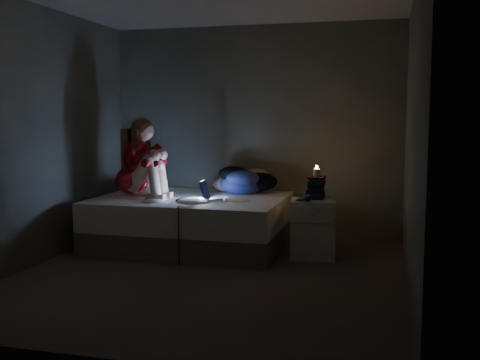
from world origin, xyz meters
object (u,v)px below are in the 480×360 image
(candle, at_px, (317,172))
(phone, at_px, (302,200))
(laptop, at_px, (193,190))
(woman, at_px, (131,158))
(nightstand, at_px, (313,229))
(bed, at_px, (192,222))

(candle, bearing_deg, phone, -131.81)
(laptop, bearing_deg, woman, 172.46)
(woman, bearing_deg, laptop, -0.02)
(nightstand, bearing_deg, bed, 167.17)
(woman, xyz_separation_m, phone, (1.94, -0.02, -0.41))
(nightstand, distance_m, phone, 0.34)
(bed, height_order, candle, candle)
(bed, bearing_deg, laptop, -67.38)
(bed, xyz_separation_m, nightstand, (1.41, -0.14, 0.02))
(bed, xyz_separation_m, candle, (1.43, -0.04, 0.62))
(phone, bearing_deg, woman, -159.27)
(nightstand, height_order, candle, candle)
(candle, height_order, phone, candle)
(woman, bearing_deg, bed, 20.01)
(candle, bearing_deg, woman, -176.24)
(laptop, height_order, nightstand, laptop)
(bed, xyz_separation_m, laptop, (0.10, -0.24, 0.40))
(woman, bearing_deg, nightstand, 5.74)
(nightstand, bearing_deg, phone, -159.87)
(candle, bearing_deg, nightstand, -103.08)
(nightstand, bearing_deg, laptop, 177.22)
(nightstand, distance_m, candle, 0.61)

